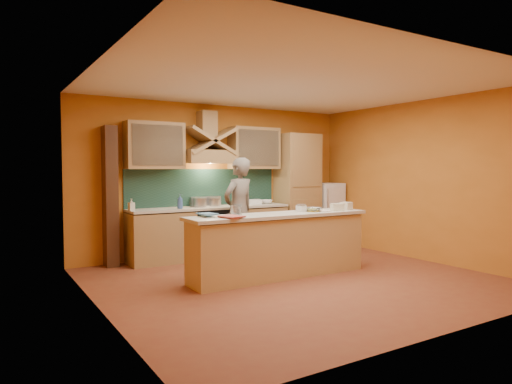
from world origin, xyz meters
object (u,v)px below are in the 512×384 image
kitchen_scale (301,209)px  mixing_bowl (313,209)px  stove (211,232)px  person (239,210)px  fridge (326,214)px

kitchen_scale → mixing_bowl: (0.19, -0.05, -0.02)m
stove → person: bearing=-71.6°
mixing_bowl → kitchen_scale: bearing=166.2°
person → stove: bearing=-88.8°
person → kitchen_scale: size_ratio=15.03×
stove → mixing_bowl: mixing_bowl is taller
person → kitchen_scale: person is taller
fridge → kitchen_scale: size_ratio=10.89×
stove → kitchen_scale: size_ratio=7.54×
stove → person: size_ratio=0.50×
stove → kitchen_scale: 2.05m
person → mixing_bowl: (0.60, -1.27, 0.08)m
fridge → kitchen_scale: bearing=-137.9°
kitchen_scale → mixing_bowl: bearing=-19.1°
person → mixing_bowl: size_ratio=7.01×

